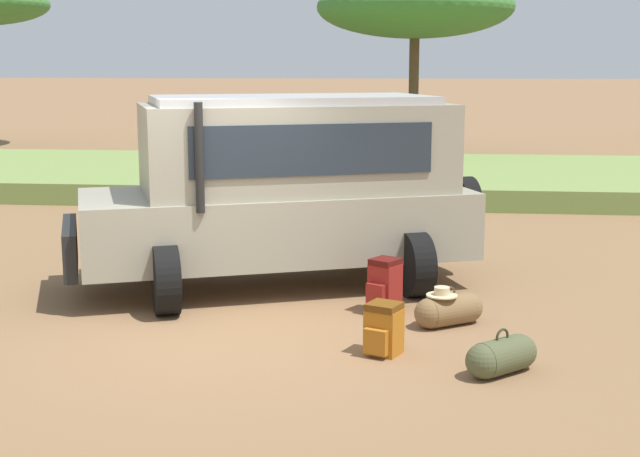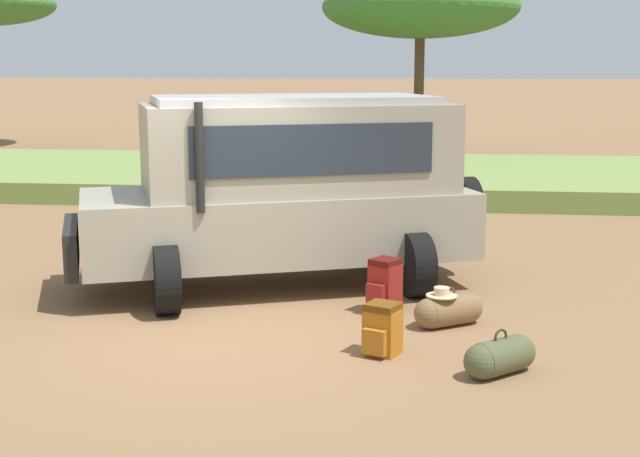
{
  "view_description": "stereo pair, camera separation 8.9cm",
  "coord_description": "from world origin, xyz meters",
  "px_view_note": "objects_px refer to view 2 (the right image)",
  "views": [
    {
      "loc": [
        2.0,
        -8.93,
        2.84
      ],
      "look_at": [
        0.95,
        0.92,
        1.0
      ],
      "focal_mm": 50.0,
      "sensor_mm": 36.0,
      "label": 1
    },
    {
      "loc": [
        2.09,
        -8.92,
        2.84
      ],
      "look_at": [
        0.95,
        0.92,
        1.0
      ],
      "focal_mm": 50.0,
      "sensor_mm": 36.0,
      "label": 2
    }
  ],
  "objects_px": {
    "backpack_cluster_center": "(382,330)",
    "duffel_bag_low_black_case": "(448,310)",
    "duffel_bag_soft_canvas": "(500,357)",
    "acacia_tree_left_mid": "(421,7)",
    "safari_vehicle": "(286,186)",
    "backpack_beside_front_wheel": "(384,287)"
  },
  "relations": [
    {
      "from": "duffel_bag_soft_canvas",
      "to": "backpack_beside_front_wheel",
      "type": "bearing_deg",
      "value": 120.68
    },
    {
      "from": "backpack_cluster_center",
      "to": "duffel_bag_low_black_case",
      "type": "relative_size",
      "value": 0.68
    },
    {
      "from": "safari_vehicle",
      "to": "duffel_bag_soft_canvas",
      "type": "xyz_separation_m",
      "value": [
        2.48,
        -3.12,
        -1.13
      ]
    },
    {
      "from": "backpack_beside_front_wheel",
      "to": "duffel_bag_soft_canvas",
      "type": "height_order",
      "value": "backpack_beside_front_wheel"
    },
    {
      "from": "duffel_bag_low_black_case",
      "to": "backpack_cluster_center",
      "type": "bearing_deg",
      "value": -122.67
    },
    {
      "from": "duffel_bag_soft_canvas",
      "to": "backpack_cluster_center",
      "type": "bearing_deg",
      "value": 157.86
    },
    {
      "from": "duffel_bag_low_black_case",
      "to": "acacia_tree_left_mid",
      "type": "relative_size",
      "value": 0.13
    },
    {
      "from": "backpack_cluster_center",
      "to": "safari_vehicle",
      "type": "bearing_deg",
      "value": 117.09
    },
    {
      "from": "backpack_cluster_center",
      "to": "duffel_bag_soft_canvas",
      "type": "xyz_separation_m",
      "value": [
        1.11,
        -0.45,
        -0.08
      ]
    },
    {
      "from": "safari_vehicle",
      "to": "backpack_beside_front_wheel",
      "type": "bearing_deg",
      "value": -41.51
    },
    {
      "from": "backpack_cluster_center",
      "to": "duffel_bag_soft_canvas",
      "type": "distance_m",
      "value": 1.2
    },
    {
      "from": "safari_vehicle",
      "to": "backpack_beside_front_wheel",
      "type": "distance_m",
      "value": 2.02
    },
    {
      "from": "duffel_bag_soft_canvas",
      "to": "duffel_bag_low_black_case",
      "type": "bearing_deg",
      "value": 106.05
    },
    {
      "from": "backpack_beside_front_wheel",
      "to": "acacia_tree_left_mid",
      "type": "xyz_separation_m",
      "value": [
        0.24,
        17.82,
        4.18
      ]
    },
    {
      "from": "safari_vehicle",
      "to": "backpack_cluster_center",
      "type": "bearing_deg",
      "value": -62.91
    },
    {
      "from": "duffel_bag_soft_canvas",
      "to": "acacia_tree_left_mid",
      "type": "bearing_deg",
      "value": 92.67
    },
    {
      "from": "safari_vehicle",
      "to": "backpack_beside_front_wheel",
      "type": "xyz_separation_m",
      "value": [
        1.32,
        -1.17,
        -0.98
      ]
    },
    {
      "from": "backpack_cluster_center",
      "to": "duffel_bag_low_black_case",
      "type": "distance_m",
      "value": 1.26
    },
    {
      "from": "backpack_cluster_center",
      "to": "acacia_tree_left_mid",
      "type": "distance_m",
      "value": 19.78
    },
    {
      "from": "safari_vehicle",
      "to": "duffel_bag_soft_canvas",
      "type": "height_order",
      "value": "safari_vehicle"
    },
    {
      "from": "acacia_tree_left_mid",
      "to": "safari_vehicle",
      "type": "bearing_deg",
      "value": -95.33
    },
    {
      "from": "duffel_bag_low_black_case",
      "to": "acacia_tree_left_mid",
      "type": "bearing_deg",
      "value": 91.52
    }
  ]
}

